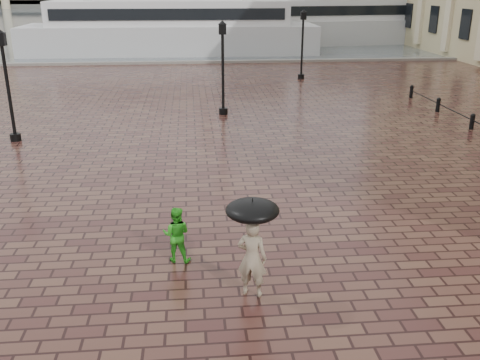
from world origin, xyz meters
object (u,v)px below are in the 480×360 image
object	(u,v)px
child_pedestrian	(176,234)
adult_pedestrian	(252,258)
ferry_near	(171,24)
ferry_far	(353,19)
street_lamps	(136,59)

from	to	relation	value
child_pedestrian	adult_pedestrian	bearing A→B (deg)	145.98
ferry_near	ferry_far	world-z (taller)	ferry_near
ferry_near	street_lamps	bearing A→B (deg)	-92.36
street_lamps	child_pedestrian	world-z (taller)	street_lamps
street_lamps	adult_pedestrian	xyz separation A→B (m)	(4.06, -20.11, -1.46)
street_lamps	ferry_near	world-z (taller)	ferry_near
ferry_near	ferry_far	size ratio (longest dim) A/B	1.01
child_pedestrian	ferry_near	size ratio (longest dim) A/B	0.05
child_pedestrian	ferry_near	world-z (taller)	ferry_near
adult_pedestrian	ferry_far	world-z (taller)	ferry_far
child_pedestrian	ferry_near	bearing A→B (deg)	-76.81
adult_pedestrian	ferry_near	size ratio (longest dim) A/B	0.06
ferry_far	child_pedestrian	bearing A→B (deg)	-118.09
child_pedestrian	ferry_far	size ratio (longest dim) A/B	0.05
ferry_near	ferry_far	distance (m)	20.56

